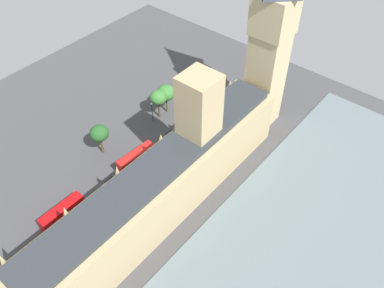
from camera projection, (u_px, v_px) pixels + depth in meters
name	position (u px, v px, depth m)	size (l,w,h in m)	color
ground_plane	(156.00, 204.00, 94.46)	(141.97, 141.97, 0.00)	#424244
parliament_building	(165.00, 182.00, 88.55)	(11.71, 71.57, 29.62)	tan
clock_tower	(273.00, 27.00, 96.01)	(9.03, 9.03, 54.67)	tan
car_yellow_cab_kerbside	(197.00, 120.00, 114.06)	(1.99, 4.65, 1.74)	gold
car_blue_by_river_gate	(171.00, 135.00, 109.80)	(1.99, 4.08, 1.74)	navy
double_decker_bus_near_tower	(136.00, 159.00, 101.07)	(3.24, 10.65, 4.75)	red
car_silver_under_trees	(110.00, 183.00, 97.87)	(1.92, 4.43, 1.74)	#B7B7BC
double_decker_bus_opposite_hall	(63.00, 214.00, 89.47)	(2.73, 10.52, 4.75)	#B20C0F
car_black_far_end	(28.00, 251.00, 84.86)	(2.04, 4.51, 1.74)	black
pedestrian_corner	(188.00, 145.00, 107.09)	(0.65, 0.69, 1.64)	#336B60
pedestrian_leading	(85.00, 234.00, 87.95)	(0.58, 0.47, 1.67)	black
plane_tree_trailing	(99.00, 133.00, 101.56)	(4.78, 4.78, 8.87)	brown
plane_tree_midblock	(166.00, 93.00, 113.34)	(5.18, 5.18, 8.91)	brown
plane_tree_slot_10	(158.00, 98.00, 111.63)	(4.70, 4.70, 8.85)	brown
street_lamp_slot_11	(152.00, 109.00, 111.70)	(0.56, 0.56, 6.61)	black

